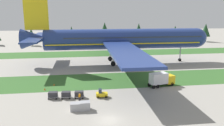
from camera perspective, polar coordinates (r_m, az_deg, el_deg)
The scene contains 15 objects.
ground_plane at distance 42.69m, azimuth -0.70°, elevation -13.87°, with size 400.00×400.00×0.00m, color gray.
grass_strip_near at distance 64.89m, azimuth -3.38°, elevation -4.38°, with size 320.00×15.15×0.01m, color #336028.
grass_strip_far at distance 105.97m, azimuth -5.23°, elevation 2.35°, with size 320.00×15.15×0.01m, color #336028.
airliner at distance 84.74m, azimuth 1.57°, elevation 5.96°, with size 68.01×83.58×25.23m.
baggage_tug at distance 52.62m, azimuth -2.61°, elevation -7.62°, with size 2.68×1.46×1.97m.
cargo_dolly_lead at distance 52.70m, azimuth -8.12°, elevation -7.58°, with size 2.29×1.64×1.55m.
cargo_dolly_second at distance 52.98m, azimuth -11.28°, elevation -7.60°, with size 2.29×1.64×1.55m.
cargo_dolly_third at distance 53.42m, azimuth -14.40°, elevation -7.58°, with size 2.29×1.64×1.55m.
catering_truck at distance 61.11m, azimuth 12.13°, elevation -3.84°, with size 7.32×4.08×3.58m.
ground_crew_marshaller at distance 51.06m, azimuth -8.02°, elevation -8.23°, with size 0.48×0.36×1.74m.
uld_container_0 at distance 46.61m, azimuth -9.00°, elevation -10.60°, with size 2.00×1.60×1.54m, color #A3A3A8.
uld_container_1 at distance 46.56m, azimuth -6.72°, elevation -10.46°, with size 2.00×1.60×1.68m, color #A3A3A8.
taxiway_marker_0 at distance 62.71m, azimuth -14.15°, elevation -5.17°, with size 0.44×0.44×0.46m, color orange.
taxiway_marker_1 at distance 59.65m, azimuth -16.31°, elevation -6.19°, with size 0.44×0.44×0.55m, color orange.
distant_tree_line at distance 137.95m, azimuth -1.74°, elevation 7.75°, with size 152.65×10.30×12.45m.
Camera 1 is at (-4.76, -37.84, 19.18)m, focal length 36.98 mm.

